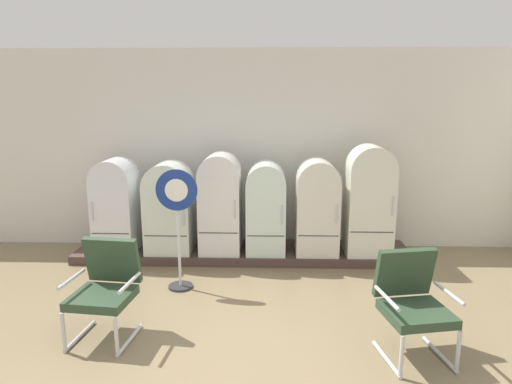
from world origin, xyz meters
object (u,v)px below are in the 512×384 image
(refrigerator_2, at_px, (220,200))
(armchair_right, at_px, (412,299))
(refrigerator_0, at_px, (116,202))
(armchair_left, at_px, (106,285))
(refrigerator_4, at_px, (317,204))
(refrigerator_1, at_px, (169,205))
(refrigerator_3, at_px, (266,205))
(sign_stand, at_px, (178,226))
(refrigerator_5, at_px, (369,197))

(refrigerator_2, xyz_separation_m, armchair_right, (2.12, -2.56, -0.36))
(refrigerator_0, bearing_deg, armchair_left, -74.32)
(refrigerator_4, bearing_deg, armchair_left, -136.32)
(armchair_left, bearing_deg, refrigerator_0, 105.68)
(refrigerator_0, bearing_deg, refrigerator_1, 0.39)
(refrigerator_3, distance_m, armchair_right, 2.94)
(refrigerator_2, relative_size, refrigerator_3, 1.10)
(refrigerator_3, distance_m, sign_stand, 1.57)
(refrigerator_5, distance_m, sign_stand, 2.86)
(refrigerator_1, xyz_separation_m, sign_stand, (0.36, -1.10, -0.01))
(sign_stand, bearing_deg, refrigerator_3, 44.98)
(refrigerator_4, distance_m, sign_stand, 2.18)
(refrigerator_5, bearing_deg, sign_stand, -157.98)
(refrigerator_0, distance_m, refrigerator_2, 1.59)
(refrigerator_1, xyz_separation_m, refrigerator_5, (3.00, -0.03, 0.15))
(refrigerator_0, distance_m, armchair_right, 4.51)
(armchair_right, relative_size, sign_stand, 0.65)
(refrigerator_3, distance_m, refrigerator_4, 0.77)
(refrigerator_4, xyz_separation_m, sign_stand, (-1.88, -1.11, -0.04))
(armchair_left, bearing_deg, refrigerator_5, 35.46)
(refrigerator_0, distance_m, refrigerator_1, 0.81)
(refrigerator_0, height_order, refrigerator_4, refrigerator_0)
(refrigerator_2, bearing_deg, armchair_right, -50.37)
(refrigerator_1, bearing_deg, refrigerator_0, -179.61)
(refrigerator_4, bearing_deg, refrigerator_5, -2.71)
(refrigerator_0, xyz_separation_m, refrigerator_4, (3.05, 0.01, -0.00))
(refrigerator_2, distance_m, refrigerator_4, 1.46)
(refrigerator_1, xyz_separation_m, refrigerator_3, (1.47, 0.01, 0.01))
(refrigerator_0, bearing_deg, refrigerator_3, 0.37)
(refrigerator_0, distance_m, armchair_left, 2.40)
(refrigerator_0, distance_m, refrigerator_5, 3.82)
(refrigerator_1, xyz_separation_m, armchair_right, (2.90, -2.54, -0.28))
(sign_stand, bearing_deg, refrigerator_0, 136.81)
(refrigerator_3, bearing_deg, refrigerator_2, 179.00)
(refrigerator_1, distance_m, refrigerator_5, 3.01)
(refrigerator_1, relative_size, armchair_left, 1.34)
(armchair_right, bearing_deg, refrigerator_1, 138.79)
(refrigerator_4, relative_size, armchair_left, 1.38)
(refrigerator_2, distance_m, sign_stand, 1.20)
(refrigerator_5, bearing_deg, refrigerator_3, 178.44)
(refrigerator_2, relative_size, armchair_left, 1.47)
(refrigerator_3, relative_size, sign_stand, 0.86)
(refrigerator_4, xyz_separation_m, armchair_right, (0.67, -2.54, -0.32))
(refrigerator_4, xyz_separation_m, refrigerator_5, (0.77, -0.04, 0.12))
(armchair_left, height_order, sign_stand, sign_stand)
(armchair_left, xyz_separation_m, armchair_right, (3.07, -0.25, 0.00))
(refrigerator_4, height_order, armchair_left, refrigerator_4)
(refrigerator_5, relative_size, armchair_left, 1.59)
(refrigerator_2, height_order, refrigerator_3, refrigerator_2)
(refrigerator_2, distance_m, armchair_left, 2.53)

